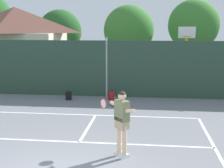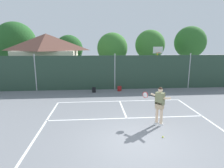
{
  "view_description": "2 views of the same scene",
  "coord_description": "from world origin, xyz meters",
  "px_view_note": "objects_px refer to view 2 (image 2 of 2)",
  "views": [
    {
      "loc": [
        2.06,
        -6.55,
        3.54
      ],
      "look_at": [
        0.62,
        5.96,
        1.22
      ],
      "focal_mm": 49.87,
      "sensor_mm": 36.0,
      "label": 1
    },
    {
      "loc": [
        -1.52,
        -6.76,
        3.82
      ],
      "look_at": [
        -0.49,
        5.94,
        1.11
      ],
      "focal_mm": 30.45,
      "sensor_mm": 36.0,
      "label": 2
    }
  ],
  "objects_px": {
    "tennis_ball": "(163,137)",
    "backpack_red": "(119,89)",
    "tennis_player": "(159,103)",
    "backpack_black": "(94,90)",
    "basketball_hoop": "(157,60)"
  },
  "relations": [
    {
      "from": "tennis_player",
      "to": "tennis_ball",
      "type": "distance_m",
      "value": 1.67
    },
    {
      "from": "tennis_ball",
      "to": "tennis_player",
      "type": "bearing_deg",
      "value": 80.16
    },
    {
      "from": "tennis_player",
      "to": "backpack_black",
      "type": "xyz_separation_m",
      "value": [
        -3.16,
        6.48,
        -0.92
      ]
    },
    {
      "from": "basketball_hoop",
      "to": "tennis_player",
      "type": "height_order",
      "value": "basketball_hoop"
    },
    {
      "from": "basketball_hoop",
      "to": "backpack_black",
      "type": "distance_m",
      "value": 6.72
    },
    {
      "from": "basketball_hoop",
      "to": "tennis_ball",
      "type": "bearing_deg",
      "value": -105.99
    },
    {
      "from": "basketball_hoop",
      "to": "tennis_player",
      "type": "distance_m",
      "value": 9.45
    },
    {
      "from": "tennis_ball",
      "to": "backpack_red",
      "type": "height_order",
      "value": "backpack_red"
    },
    {
      "from": "tennis_ball",
      "to": "backpack_red",
      "type": "xyz_separation_m",
      "value": [
        -0.85,
        8.03,
        0.16
      ]
    },
    {
      "from": "tennis_ball",
      "to": "backpack_red",
      "type": "relative_size",
      "value": 0.14
    },
    {
      "from": "backpack_black",
      "to": "basketball_hoop",
      "type": "bearing_deg",
      "value": 22.97
    },
    {
      "from": "backpack_red",
      "to": "basketball_hoop",
      "type": "bearing_deg",
      "value": 30.27
    },
    {
      "from": "tennis_player",
      "to": "tennis_ball",
      "type": "xyz_separation_m",
      "value": [
        -0.22,
        -1.26,
        -1.08
      ]
    },
    {
      "from": "tennis_ball",
      "to": "backpack_black",
      "type": "relative_size",
      "value": 0.14
    },
    {
      "from": "tennis_player",
      "to": "backpack_red",
      "type": "bearing_deg",
      "value": 98.97
    }
  ]
}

